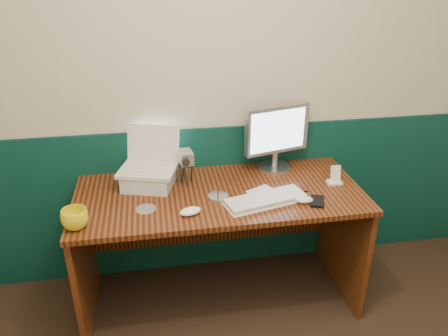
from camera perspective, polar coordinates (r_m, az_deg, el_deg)
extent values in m
cube|color=beige|center=(2.61, 0.71, 10.65)|extent=(3.50, 0.04, 2.50)
cube|color=#073024|center=(2.89, 0.67, -3.96)|extent=(3.48, 0.02, 1.00)
cube|color=#351109|center=(2.64, -0.56, -10.33)|extent=(1.60, 0.70, 0.75)
cube|color=silver|center=(2.52, -9.82, -1.42)|extent=(0.32, 0.29, 0.09)
cube|color=silver|center=(2.34, 5.46, -4.20)|extent=(0.46, 0.25, 0.03)
ellipsoid|color=white|center=(2.37, 10.28, -4.05)|extent=(0.12, 0.09, 0.04)
ellipsoid|color=white|center=(2.23, -4.42, -5.65)|extent=(0.13, 0.10, 0.04)
imported|color=yellow|center=(2.22, -18.90, -6.31)|extent=(0.17, 0.17, 0.10)
cylinder|color=silver|center=(2.36, -0.78, -3.83)|extent=(0.11, 0.11, 0.02)
cylinder|color=silver|center=(2.31, -10.16, -5.28)|extent=(0.11, 0.11, 0.00)
cylinder|color=black|center=(2.46, 9.61, -3.20)|extent=(0.13, 0.02, 0.01)
cube|color=silver|center=(2.45, 4.86, -3.05)|extent=(0.18, 0.16, 0.00)
cube|color=white|center=(2.61, 14.24, -1.81)|extent=(0.08, 0.06, 0.02)
cube|color=white|center=(2.58, 14.37, -0.72)|extent=(0.06, 0.03, 0.10)
cube|color=black|center=(2.39, 12.08, -4.28)|extent=(0.11, 0.14, 0.01)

